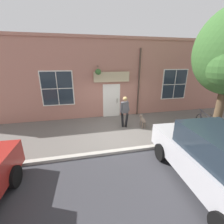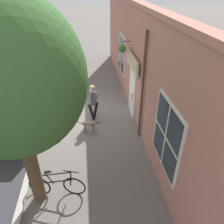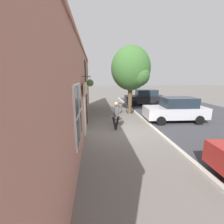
{
  "view_description": "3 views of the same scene",
  "coord_description": "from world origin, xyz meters",
  "px_view_note": "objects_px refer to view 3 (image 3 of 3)",
  "views": [
    {
      "loc": [
        6.94,
        -1.9,
        3.46
      ],
      "look_at": [
        -0.16,
        -0.33,
        0.97
      ],
      "focal_mm": 24.0,
      "sensor_mm": 36.0,
      "label": 1
    },
    {
      "loc": [
        -0.12,
        8.92,
        5.64
      ],
      "look_at": [
        -1.04,
        1.46,
        0.96
      ],
      "focal_mm": 35.0,
      "sensor_mm": 36.0,
      "label": 2
    },
    {
      "loc": [
        -1.6,
        -8.23,
        3.18
      ],
      "look_at": [
        -0.49,
        1.09,
        0.95
      ],
      "focal_mm": 24.0,
      "sensor_mm": 36.0,
      "label": 3
    }
  ],
  "objects_px": {
    "leaning_bicycle": "(124,109)",
    "parked_car_far_end": "(145,97)",
    "pedestrian_walking": "(116,113)",
    "dog_on_leash": "(117,119)",
    "parked_car_mid_block": "(176,109)",
    "street_tree_by_curb": "(132,70)"
  },
  "relations": [
    {
      "from": "dog_on_leash",
      "to": "leaning_bicycle",
      "type": "bearing_deg",
      "value": 69.87
    },
    {
      "from": "street_tree_by_curb",
      "to": "parked_car_mid_block",
      "type": "distance_m",
      "value": 4.76
    },
    {
      "from": "street_tree_by_curb",
      "to": "leaning_bicycle",
      "type": "xyz_separation_m",
      "value": [
        -0.6,
        0.0,
        -3.36
      ]
    },
    {
      "from": "pedestrian_walking",
      "to": "street_tree_by_curb",
      "type": "distance_m",
      "value": 5.19
    },
    {
      "from": "street_tree_by_curb",
      "to": "leaning_bicycle",
      "type": "height_order",
      "value": "street_tree_by_curb"
    },
    {
      "from": "street_tree_by_curb",
      "to": "parked_car_far_end",
      "type": "bearing_deg",
      "value": 55.68
    },
    {
      "from": "pedestrian_walking",
      "to": "parked_car_far_end",
      "type": "bearing_deg",
      "value": 60.06
    },
    {
      "from": "dog_on_leash",
      "to": "parked_car_mid_block",
      "type": "relative_size",
      "value": 0.23
    },
    {
      "from": "dog_on_leash",
      "to": "street_tree_by_curb",
      "type": "distance_m",
      "value": 4.81
    },
    {
      "from": "street_tree_by_curb",
      "to": "parked_car_far_end",
      "type": "height_order",
      "value": "street_tree_by_curb"
    },
    {
      "from": "pedestrian_walking",
      "to": "parked_car_far_end",
      "type": "height_order",
      "value": "parked_car_far_end"
    },
    {
      "from": "parked_car_mid_block",
      "to": "pedestrian_walking",
      "type": "bearing_deg",
      "value": -164.77
    },
    {
      "from": "pedestrian_walking",
      "to": "leaning_bicycle",
      "type": "bearing_deg",
      "value": 71.94
    },
    {
      "from": "street_tree_by_curb",
      "to": "parked_car_mid_block",
      "type": "xyz_separation_m",
      "value": [
        2.62,
        -2.76,
        -2.86
      ]
    },
    {
      "from": "street_tree_by_curb",
      "to": "pedestrian_walking",
      "type": "bearing_deg",
      "value": -115.48
    },
    {
      "from": "leaning_bicycle",
      "to": "parked_car_far_end",
      "type": "distance_m",
      "value": 4.89
    },
    {
      "from": "pedestrian_walking",
      "to": "dog_on_leash",
      "type": "bearing_deg",
      "value": 78.65
    },
    {
      "from": "parked_car_mid_block",
      "to": "dog_on_leash",
      "type": "bearing_deg",
      "value": -176.61
    },
    {
      "from": "parked_car_mid_block",
      "to": "parked_car_far_end",
      "type": "relative_size",
      "value": 1.0
    },
    {
      "from": "parked_car_mid_block",
      "to": "parked_car_far_end",
      "type": "distance_m",
      "value": 6.48
    },
    {
      "from": "pedestrian_walking",
      "to": "dog_on_leash",
      "type": "distance_m",
      "value": 1.17
    },
    {
      "from": "parked_car_mid_block",
      "to": "parked_car_far_end",
      "type": "bearing_deg",
      "value": 90.74
    }
  ]
}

